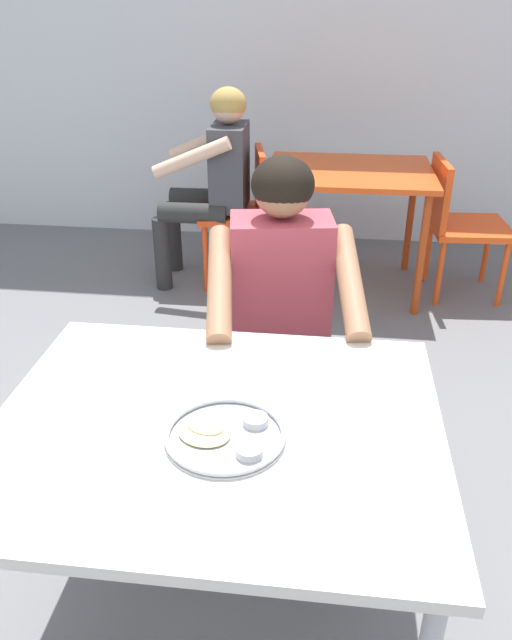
# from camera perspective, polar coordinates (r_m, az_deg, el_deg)

# --- Properties ---
(ground_plane) EXTENTS (12.00, 12.00, 0.05)m
(ground_plane) POSITION_cam_1_polar(r_m,az_deg,el_deg) (2.07, -3.37, -26.85)
(ground_plane) COLOR slate
(table_foreground) EXTENTS (1.08, 0.90, 0.74)m
(table_foreground) POSITION_cam_1_polar(r_m,az_deg,el_deg) (1.57, -3.60, -11.38)
(table_foreground) COLOR silver
(table_foreground) RESTS_ON ground
(thali_tray) EXTENTS (0.28, 0.28, 0.03)m
(thali_tray) POSITION_cam_1_polar(r_m,az_deg,el_deg) (1.47, -2.76, -10.37)
(thali_tray) COLOR #B7BABF
(thali_tray) RESTS_ON table_foreground
(chair_foreground) EXTENTS (0.44, 0.45, 0.82)m
(chair_foreground) POSITION_cam_1_polar(r_m,az_deg,el_deg) (2.41, 2.13, -1.33)
(chair_foreground) COLOR silver
(chair_foreground) RESTS_ON ground
(diner_foreground) EXTENTS (0.55, 0.59, 1.20)m
(diner_foreground) POSITION_cam_1_polar(r_m,az_deg,el_deg) (2.11, 2.40, 1.28)
(diner_foreground) COLOR black
(diner_foreground) RESTS_ON ground
(table_background_red) EXTENTS (0.94, 0.77, 0.74)m
(table_background_red) POSITION_cam_1_polar(r_m,az_deg,el_deg) (3.76, 8.43, 12.07)
(table_background_red) COLOR #E04C19
(table_background_red) RESTS_ON ground
(chair_red_left) EXTENTS (0.46, 0.46, 0.83)m
(chair_red_left) POSITION_cam_1_polar(r_m,az_deg,el_deg) (3.86, -1.29, 10.32)
(chair_red_left) COLOR #ED4518
(chair_red_left) RESTS_ON ground
(chair_red_right) EXTENTS (0.47, 0.47, 0.81)m
(chair_red_right) POSITION_cam_1_polar(r_m,az_deg,el_deg) (3.88, 17.78, 8.80)
(chair_red_right) COLOR #F04D17
(chair_red_right) RESTS_ON ground
(patron_background) EXTENTS (0.55, 0.49, 1.18)m
(patron_background) POSITION_cam_1_polar(r_m,az_deg,el_deg) (3.81, -3.86, 13.36)
(patron_background) COLOR #2B2B2B
(patron_background) RESTS_ON ground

